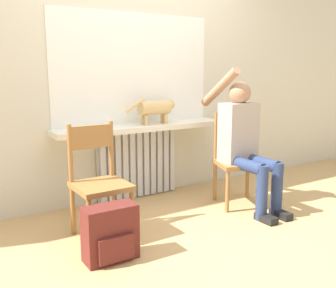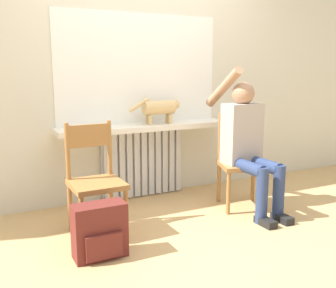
# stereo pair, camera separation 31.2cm
# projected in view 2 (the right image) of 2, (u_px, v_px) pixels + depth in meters

# --- Properties ---
(ground_plane) EXTENTS (12.00, 12.00, 0.00)m
(ground_plane) POSITION_uv_depth(u_px,v_px,m) (202.00, 238.00, 3.01)
(ground_plane) COLOR tan
(wall_with_window) EXTENTS (7.00, 0.06, 2.70)m
(wall_with_window) POSITION_uv_depth(u_px,v_px,m) (138.00, 61.00, 3.84)
(wall_with_window) COLOR beige
(wall_with_window) RESTS_ON ground_plane
(radiator) EXTENTS (0.85, 0.08, 0.70)m
(radiator) POSITION_uv_depth(u_px,v_px,m) (143.00, 162.00, 3.96)
(radiator) COLOR silver
(radiator) RESTS_ON ground_plane
(windowsill) EXTENTS (1.73, 0.31, 0.05)m
(windowsill) POSITION_uv_depth(u_px,v_px,m) (146.00, 127.00, 3.80)
(windowsill) COLOR white
(windowsill) RESTS_ON radiator
(window_glass) EXTENTS (1.67, 0.01, 1.05)m
(window_glass) POSITION_uv_depth(u_px,v_px,m) (140.00, 69.00, 3.82)
(window_glass) COLOR white
(window_glass) RESTS_ON windowsill
(chair_left) EXTENTS (0.40, 0.40, 0.87)m
(chair_left) POSITION_uv_depth(u_px,v_px,m) (95.00, 178.00, 3.04)
(chair_left) COLOR #9E6B38
(chair_left) RESTS_ON ground_plane
(chair_right) EXTENTS (0.50, 0.50, 0.87)m
(chair_right) POSITION_uv_depth(u_px,v_px,m) (241.00, 160.00, 3.65)
(chair_right) COLOR #9E6B38
(chair_right) RESTS_ON ground_plane
(person) EXTENTS (0.36, 0.96, 1.30)m
(person) POSITION_uv_depth(u_px,v_px,m) (248.00, 141.00, 3.51)
(person) COLOR navy
(person) RESTS_ON ground_plane
(cat) EXTENTS (0.54, 0.13, 0.26)m
(cat) POSITION_uv_depth(u_px,v_px,m) (160.00, 108.00, 3.81)
(cat) COLOR #DBB77A
(cat) RESTS_ON windowsill
(backpack) EXTENTS (0.36, 0.20, 0.38)m
(backpack) POSITION_uv_depth(u_px,v_px,m) (100.00, 231.00, 2.67)
(backpack) COLOR maroon
(backpack) RESTS_ON ground_plane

